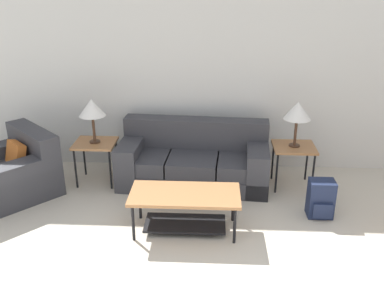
% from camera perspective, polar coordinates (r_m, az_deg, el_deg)
% --- Properties ---
extents(wall_back, '(8.83, 0.06, 2.60)m').
position_cam_1_polar(wall_back, '(5.98, 1.69, 8.75)').
color(wall_back, silver).
rests_on(wall_back, ground_plane).
extents(couch, '(2.01, 0.98, 0.82)m').
position_cam_1_polar(couch, '(5.75, 0.25, -2.33)').
color(couch, '#38383D').
rests_on(couch, ground_plane).
extents(armchair, '(1.42, 1.42, 0.80)m').
position_cam_1_polar(armchair, '(5.93, -22.84, -3.55)').
color(armchair, '#38383D').
rests_on(armchair, ground_plane).
extents(coffee_table, '(1.19, 0.56, 0.46)m').
position_cam_1_polar(coffee_table, '(4.67, -0.95, -7.86)').
color(coffee_table, '#A87042').
rests_on(coffee_table, ground_plane).
extents(side_table_left, '(0.54, 0.48, 0.57)m').
position_cam_1_polar(side_table_left, '(5.82, -12.77, -0.33)').
color(side_table_left, '#A87042').
rests_on(side_table_left, ground_plane).
extents(side_table_right, '(0.54, 0.48, 0.57)m').
position_cam_1_polar(side_table_right, '(5.71, 13.41, -0.83)').
color(side_table_right, '#A87042').
rests_on(side_table_right, ground_plane).
extents(table_lamp_left, '(0.34, 0.34, 0.59)m').
position_cam_1_polar(table_lamp_left, '(5.64, -13.21, 4.66)').
color(table_lamp_left, '#472D1E').
rests_on(table_lamp_left, side_table_left).
extents(table_lamp_right, '(0.34, 0.34, 0.59)m').
position_cam_1_polar(table_lamp_right, '(5.53, 13.89, 4.24)').
color(table_lamp_right, '#472D1E').
rests_on(table_lamp_right, side_table_right).
extents(backpack, '(0.29, 0.29, 0.45)m').
position_cam_1_polar(backpack, '(5.21, 16.79, -7.04)').
color(backpack, '#1E2847').
rests_on(backpack, ground_plane).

